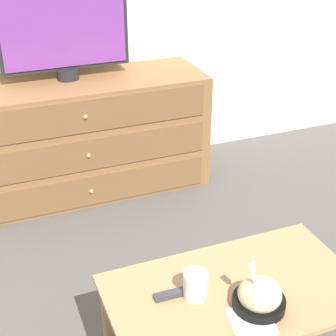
% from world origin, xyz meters
% --- Properties ---
extents(ground_plane, '(12.00, 12.00, 0.00)m').
position_xyz_m(ground_plane, '(0.00, 0.00, 0.00)').
color(ground_plane, '#56514C').
extents(dresser, '(1.46, 0.48, 0.67)m').
position_xyz_m(dresser, '(-0.10, -0.26, 0.34)').
color(dresser, olive).
rests_on(dresser, ground_plane).
extents(tv, '(0.69, 0.12, 0.55)m').
position_xyz_m(tv, '(-0.12, -0.20, 0.96)').
color(tv, '#232328').
rests_on(tv, dresser).
extents(coffee_table, '(0.86, 0.50, 0.40)m').
position_xyz_m(coffee_table, '(0.10, -1.78, 0.34)').
color(coffee_table, tan).
rests_on(coffee_table, ground_plane).
extents(takeout_bowl, '(0.17, 0.17, 0.17)m').
position_xyz_m(takeout_bowl, '(0.13, -1.88, 0.44)').
color(takeout_bowl, black).
rests_on(takeout_bowl, coffee_table).
extents(drink_cup, '(0.08, 0.08, 0.09)m').
position_xyz_m(drink_cup, '(-0.04, -1.76, 0.44)').
color(drink_cup, '#9E6638').
rests_on(drink_cup, coffee_table).
extents(napkin, '(0.16, 0.16, 0.00)m').
position_xyz_m(napkin, '(0.07, -1.93, 0.40)').
color(napkin, white).
rests_on(napkin, coffee_table).
extents(remote_control, '(0.13, 0.03, 0.02)m').
position_xyz_m(remote_control, '(-0.11, -1.73, 0.41)').
color(remote_control, '#38383D').
rests_on(remote_control, coffee_table).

